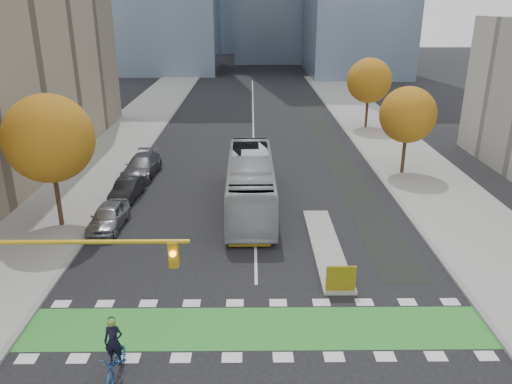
{
  "coord_description": "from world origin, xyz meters",
  "views": [
    {
      "loc": [
        -0.21,
        -16.35,
        12.94
      ],
      "look_at": [
        0.04,
        10.0,
        3.0
      ],
      "focal_mm": 35.0,
      "sensor_mm": 36.0,
      "label": 1
    }
  ],
  "objects_px": {
    "traffic_signal_west": "(37,269)",
    "parked_car_a": "(108,216)",
    "tree_east_far": "(369,81)",
    "parked_car_c": "(142,166)",
    "tree_west": "(49,139)",
    "parked_car_b": "(127,189)",
    "hazard_board": "(341,279)",
    "tree_east_near": "(408,115)",
    "bus": "(251,183)",
    "cyclist": "(116,357)"
  },
  "relations": [
    {
      "from": "tree_east_far",
      "to": "bus",
      "type": "bearing_deg",
      "value": -119.09
    },
    {
      "from": "parked_car_b",
      "to": "cyclist",
      "type": "bearing_deg",
      "value": -72.87
    },
    {
      "from": "tree_east_near",
      "to": "parked_car_a",
      "type": "distance_m",
      "value": 23.72
    },
    {
      "from": "tree_west",
      "to": "tree_east_near",
      "type": "distance_m",
      "value": 26.01
    },
    {
      "from": "tree_west",
      "to": "tree_east_near",
      "type": "bearing_deg",
      "value": 22.62
    },
    {
      "from": "cyclist",
      "to": "traffic_signal_west",
      "type": "bearing_deg",
      "value": 165.39
    },
    {
      "from": "parked_car_a",
      "to": "parked_car_b",
      "type": "bearing_deg",
      "value": 92.37
    },
    {
      "from": "tree_west",
      "to": "parked_car_c",
      "type": "xyz_separation_m",
      "value": [
        3.0,
        9.77,
        -4.8
      ]
    },
    {
      "from": "tree_east_far",
      "to": "parked_car_c",
      "type": "xyz_separation_m",
      "value": [
        -21.5,
        -16.23,
        -4.42
      ]
    },
    {
      "from": "cyclist",
      "to": "bus",
      "type": "distance_m",
      "value": 17.13
    },
    {
      "from": "tree_east_far",
      "to": "parked_car_b",
      "type": "distance_m",
      "value": 30.55
    },
    {
      "from": "bus",
      "to": "parked_car_c",
      "type": "relative_size",
      "value": 2.27
    },
    {
      "from": "tree_east_near",
      "to": "parked_car_b",
      "type": "bearing_deg",
      "value": -166.01
    },
    {
      "from": "tree_west",
      "to": "traffic_signal_west",
      "type": "bearing_deg",
      "value": -71.98
    },
    {
      "from": "tree_east_far",
      "to": "parked_car_a",
      "type": "relative_size",
      "value": 1.7
    },
    {
      "from": "hazard_board",
      "to": "parked_car_b",
      "type": "xyz_separation_m",
      "value": [
        -13.0,
        12.57,
        -0.09
      ]
    },
    {
      "from": "tree_west",
      "to": "cyclist",
      "type": "distance_m",
      "value": 15.71
    },
    {
      "from": "tree_east_far",
      "to": "parked_car_a",
      "type": "bearing_deg",
      "value": -129.34
    },
    {
      "from": "hazard_board",
      "to": "tree_east_far",
      "type": "bearing_deg",
      "value": 75.88
    },
    {
      "from": "tree_east_near",
      "to": "parked_car_a",
      "type": "height_order",
      "value": "tree_east_near"
    },
    {
      "from": "cyclist",
      "to": "hazard_board",
      "type": "bearing_deg",
      "value": 33.43
    },
    {
      "from": "hazard_board",
      "to": "parked_car_a",
      "type": "distance_m",
      "value": 15.04
    },
    {
      "from": "cyclist",
      "to": "parked_car_a",
      "type": "bearing_deg",
      "value": 108.51
    },
    {
      "from": "tree_east_near",
      "to": "tree_east_far",
      "type": "height_order",
      "value": "tree_east_far"
    },
    {
      "from": "tree_east_far",
      "to": "bus",
      "type": "height_order",
      "value": "tree_east_far"
    },
    {
      "from": "parked_car_b",
      "to": "hazard_board",
      "type": "bearing_deg",
      "value": -38.68
    },
    {
      "from": "tree_east_near",
      "to": "parked_car_c",
      "type": "distance_m",
      "value": 21.39
    },
    {
      "from": "tree_east_far",
      "to": "hazard_board",
      "type": "bearing_deg",
      "value": -104.12
    },
    {
      "from": "bus",
      "to": "parked_car_c",
      "type": "distance_m",
      "value": 11.06
    },
    {
      "from": "hazard_board",
      "to": "parked_car_b",
      "type": "relative_size",
      "value": 0.32
    },
    {
      "from": "tree_east_far",
      "to": "cyclist",
      "type": "relative_size",
      "value": 3.08
    },
    {
      "from": "tree_east_far",
      "to": "parked_car_b",
      "type": "relative_size",
      "value": 1.77
    },
    {
      "from": "hazard_board",
      "to": "cyclist",
      "type": "height_order",
      "value": "cyclist"
    },
    {
      "from": "tree_east_near",
      "to": "bus",
      "type": "height_order",
      "value": "tree_east_near"
    },
    {
      "from": "parked_car_a",
      "to": "parked_car_b",
      "type": "xyz_separation_m",
      "value": [
        0.0,
        5.0,
        -0.05
      ]
    },
    {
      "from": "traffic_signal_west",
      "to": "cyclist",
      "type": "distance_m",
      "value": 4.28
    },
    {
      "from": "parked_car_a",
      "to": "parked_car_c",
      "type": "xyz_separation_m",
      "value": [
        0.0,
        10.0,
        0.05
      ]
    },
    {
      "from": "tree_east_near",
      "to": "parked_car_b",
      "type": "height_order",
      "value": "tree_east_near"
    },
    {
      "from": "tree_west",
      "to": "cyclist",
      "type": "height_order",
      "value": "tree_west"
    },
    {
      "from": "tree_east_far",
      "to": "traffic_signal_west",
      "type": "xyz_separation_m",
      "value": [
        -20.43,
        -38.51,
        -1.21
      ]
    },
    {
      "from": "traffic_signal_west",
      "to": "bus",
      "type": "bearing_deg",
      "value": 63.8
    },
    {
      "from": "tree_east_near",
      "to": "traffic_signal_west",
      "type": "xyz_separation_m",
      "value": [
        -19.93,
        -22.51,
        -0.83
      ]
    },
    {
      "from": "parked_car_a",
      "to": "parked_car_b",
      "type": "distance_m",
      "value": 5.0
    },
    {
      "from": "tree_east_far",
      "to": "parked_car_c",
      "type": "bearing_deg",
      "value": -142.95
    },
    {
      "from": "parked_car_c",
      "to": "tree_east_near",
      "type": "bearing_deg",
      "value": 4.27
    },
    {
      "from": "bus",
      "to": "cyclist",
      "type": "bearing_deg",
      "value": -107.26
    },
    {
      "from": "traffic_signal_west",
      "to": "parked_car_a",
      "type": "bearing_deg",
      "value": 94.98
    },
    {
      "from": "parked_car_a",
      "to": "bus",
      "type": "bearing_deg",
      "value": 22.88
    },
    {
      "from": "hazard_board",
      "to": "tree_east_far",
      "type": "relative_size",
      "value": 0.18
    },
    {
      "from": "parked_car_b",
      "to": "parked_car_c",
      "type": "height_order",
      "value": "parked_car_c"
    }
  ]
}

